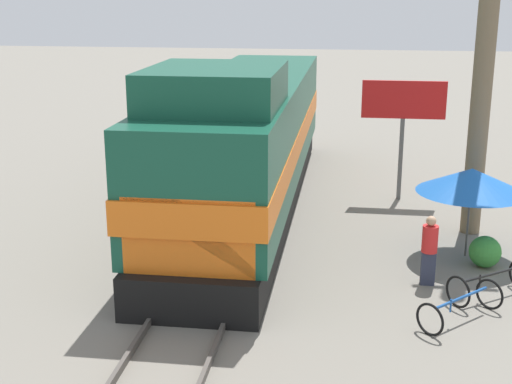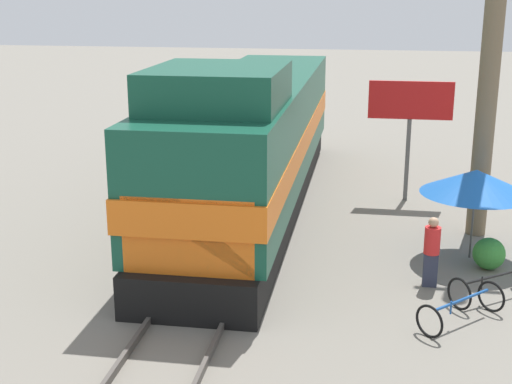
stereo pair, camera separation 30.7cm
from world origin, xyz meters
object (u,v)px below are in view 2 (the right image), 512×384
bicycle_spare (461,308)px  utility_pole (492,44)px  vendor_umbrella (476,182)px  bicycle (493,285)px  billboard_sign (410,109)px  locomotive (251,143)px  person_bystander (432,250)px

bicycle_spare → utility_pole: bearing=124.2°
utility_pole → vendor_umbrella: bearing=-101.2°
bicycle → billboard_sign: bearing=154.6°
locomotive → utility_pole: utility_pole is taller
utility_pole → billboard_sign: size_ratio=2.70×
utility_pole → person_bystander: (-1.43, -3.70, -4.05)m
utility_pole → vendor_umbrella: (-0.36, -1.83, -3.01)m
locomotive → bicycle: (5.93, -5.33, -1.63)m
vendor_umbrella → billboard_sign: 4.95m
locomotive → billboard_sign: (4.44, 1.77, 0.81)m
utility_pole → billboard_sign: (-1.71, 2.84, -2.10)m
utility_pole → billboard_sign: bearing=120.9°
locomotive → vendor_umbrella: (5.78, -2.90, -0.10)m
utility_pole → person_bystander: size_ratio=6.24×
person_bystander → bicycle: person_bystander is taller
locomotive → bicycle: 8.14m
utility_pole → bicycle: size_ratio=5.11×
billboard_sign → person_bystander: billboard_sign is taller
locomotive → bicycle: locomotive is taller
locomotive → person_bystander: size_ratio=10.27×
utility_pole → bicycle_spare: utility_pole is taller
billboard_sign → vendor_umbrella: bearing=-74.0°
bicycle → locomotive: bearing=-169.2°
vendor_umbrella → bicycle_spare: vendor_umbrella is taller
locomotive → billboard_sign: locomotive is taller
utility_pole → billboard_sign: 3.93m
bicycle → utility_pole: bearing=139.8°
bicycle → person_bystander: bearing=-151.6°
locomotive → person_bystander: bearing=-45.4°
bicycle_spare → vendor_umbrella: bearing=124.8°
billboard_sign → bicycle: (1.49, -7.10, -2.44)m
utility_pole → bicycle_spare: 7.18m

